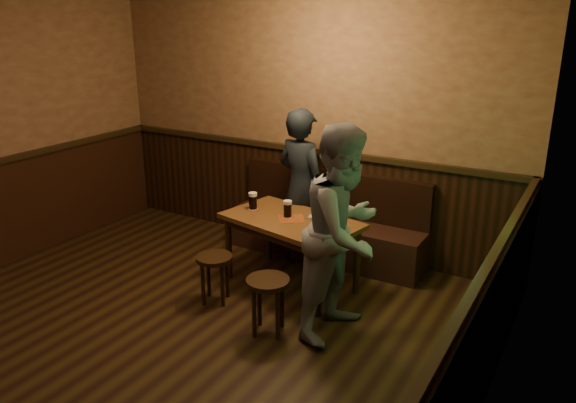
# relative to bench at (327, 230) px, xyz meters

# --- Properties ---
(room) EXTENTS (5.04, 6.04, 2.84)m
(room) POSITION_rel_bench_xyz_m (-0.43, -2.53, 0.89)
(room) COLOR black
(room) RESTS_ON ground
(bench) EXTENTS (2.20, 0.50, 0.95)m
(bench) POSITION_rel_bench_xyz_m (0.00, 0.00, 0.00)
(bench) COLOR black
(bench) RESTS_ON ground
(pub_table) EXTENTS (1.43, 1.00, 0.71)m
(pub_table) POSITION_rel_bench_xyz_m (-0.00, -0.80, 0.30)
(pub_table) COLOR brown
(pub_table) RESTS_ON ground
(stool_left) EXTENTS (0.45, 0.45, 0.46)m
(stool_left) POSITION_rel_bench_xyz_m (-0.45, -1.45, 0.06)
(stool_left) COLOR black
(stool_left) RESTS_ON ground
(stool_right) EXTENTS (0.49, 0.49, 0.50)m
(stool_right) POSITION_rel_bench_xyz_m (0.27, -1.66, 0.09)
(stool_right) COLOR black
(stool_right) RESTS_ON ground
(pint_left) EXTENTS (0.11, 0.11, 0.18)m
(pint_left) POSITION_rel_bench_xyz_m (-0.47, -0.75, 0.48)
(pint_left) COLOR maroon
(pint_left) RESTS_ON pub_table
(pint_mid) EXTENTS (0.11, 0.11, 0.17)m
(pint_mid) POSITION_rel_bench_xyz_m (-0.05, -0.78, 0.47)
(pint_mid) COLOR maroon
(pint_mid) RESTS_ON pub_table
(pint_right) EXTENTS (0.09, 0.09, 0.15)m
(pint_right) POSITION_rel_bench_xyz_m (0.38, -0.89, 0.46)
(pint_right) COLOR maroon
(pint_right) RESTS_ON pub_table
(laptop) EXTENTS (0.36, 0.30, 0.23)m
(laptop) POSITION_rel_bench_xyz_m (0.27, -0.56, 0.45)
(laptop) COLOR silver
(laptop) RESTS_ON pub_table
(menu) EXTENTS (0.22, 0.16, 0.00)m
(menu) POSITION_rel_bench_xyz_m (0.43, -1.03, 0.39)
(menu) COLOR silver
(menu) RESTS_ON pub_table
(person_suit) EXTENTS (0.69, 0.54, 1.68)m
(person_suit) POSITION_rel_bench_xyz_m (-0.18, -0.27, 0.53)
(person_suit) COLOR black
(person_suit) RESTS_ON ground
(person_grey) EXTENTS (0.78, 0.95, 1.79)m
(person_grey) POSITION_rel_bench_xyz_m (0.78, -1.30, 0.59)
(person_grey) COLOR gray
(person_grey) RESTS_ON ground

